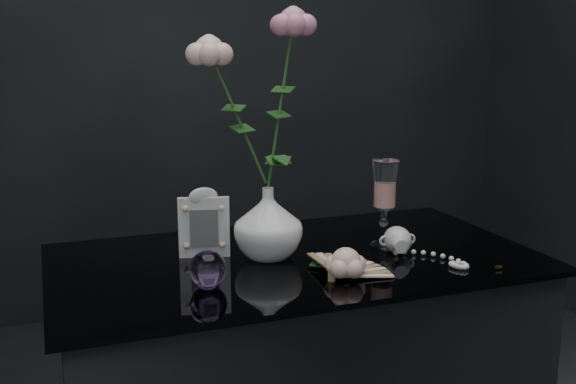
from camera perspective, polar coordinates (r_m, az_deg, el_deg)
name	(u,v)px	position (r m, az deg, el deg)	size (l,w,h in m)	color
vase	(268,223)	(1.46, -1.69, -2.65)	(0.15, 0.15, 0.16)	white
wine_glass	(384,204)	(1.55, 8.16, -1.01)	(0.06, 0.06, 0.20)	white
picture_frame	(204,222)	(1.48, -7.13, -2.56)	(0.12, 0.09, 0.16)	silver
paperweight	(208,269)	(1.31, -6.80, -6.46)	(0.07, 0.07, 0.07)	#A37DCB
paper_fan	(332,274)	(1.34, 3.72, -6.97)	(0.25, 0.20, 0.03)	#FBEFC9
loose_rose	(346,263)	(1.35, 4.92, -6.01)	(0.14, 0.18, 0.06)	#FFBAA4
pearl_jar	(398,239)	(1.53, 9.26, -3.92)	(0.21, 0.22, 0.06)	silver
roses	(258,95)	(1.41, -2.53, 8.23)	(0.27, 0.11, 0.43)	#FFBAA6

